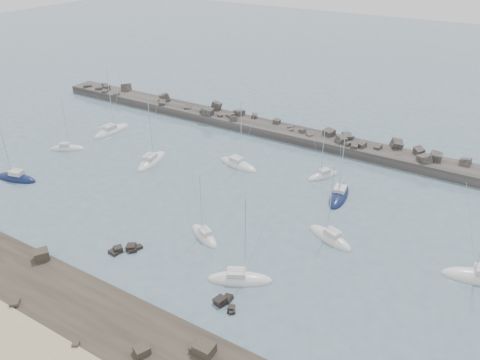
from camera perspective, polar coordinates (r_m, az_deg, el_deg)
name	(u,v)px	position (r m, az deg, el deg)	size (l,w,h in m)	color
ground	(189,225)	(71.24, -6.26, -5.51)	(400.00, 400.00, 0.00)	slate
rock_shelf	(75,317)	(59.41, -19.46, -15.45)	(140.00, 12.31, 2.06)	#2C251E
rock_cluster_near	(126,250)	(67.70, -13.74, -8.28)	(3.92, 4.02, 1.37)	black
rock_cluster_far	(225,304)	(57.68, -1.86, -14.85)	(3.37, 2.77, 1.61)	black
breakwater	(266,130)	(102.91, 3.23, 6.05)	(115.00, 7.76, 5.34)	#322E2C
sailboat_0	(67,149)	(100.77, -20.30, 3.60)	(6.91, 5.45, 10.92)	silver
sailboat_1	(112,131)	(106.58, -15.36, 5.74)	(3.53, 9.62, 14.87)	silver
sailboat_2	(16,179)	(92.23, -25.61, 0.16)	(8.48, 4.34, 13.08)	#0F1A41
sailboat_3	(152,161)	(90.89, -10.72, 2.24)	(4.33, 9.41, 14.31)	silver
sailboat_4	(238,165)	(88.01, -0.22, 1.86)	(9.11, 4.27, 13.79)	silver
sailboat_5	(204,236)	(68.53, -4.38, -6.82)	(6.91, 4.87, 10.75)	silver
sailboat_6	(323,176)	(85.33, 10.06, 0.47)	(5.04, 6.66, 10.50)	silver
sailboat_7	(240,279)	(60.87, -0.06, -12.02)	(8.59, 6.22, 13.16)	silver
sailboat_8	(339,196)	(79.62, 11.97, -1.93)	(3.95, 9.15, 13.96)	#0F1A41
sailboat_9	(330,238)	(69.15, 10.91, -6.95)	(8.13, 5.10, 12.44)	silver
sailboat_10	(480,278)	(68.36, 27.19, -10.56)	(9.79, 5.49, 14.81)	silver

